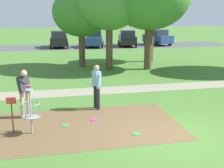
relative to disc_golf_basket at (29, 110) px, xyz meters
name	(u,v)px	position (x,y,z in m)	size (l,w,h in m)	color
ground_plane	(172,136)	(4.15, -1.11, -0.75)	(160.00, 160.00, 0.00)	#47752D
dirt_tee_pad	(86,126)	(1.74, 0.24, -0.75)	(6.13, 3.68, 0.01)	brown
disc_golf_basket	(29,110)	(0.00, 0.00, 0.00)	(0.98, 0.58, 1.39)	#9E9EA3
player_foreground_watching	(24,90)	(-0.21, 1.51, 0.23)	(0.55, 1.15, 1.71)	tan
player_throwing	(97,84)	(2.39, 1.96, 0.21)	(0.44, 0.50, 1.71)	#232328
frisbee_near_basket	(65,125)	(1.09, 0.42, -0.74)	(0.24, 0.24, 0.02)	green
frisbee_mid_grass	(94,120)	(2.08, 0.76, -0.74)	(0.26, 0.26, 0.02)	#E53D99
frisbee_far_left	(136,134)	(3.16, -0.77, -0.74)	(0.24, 0.24, 0.02)	green
tree_near_left	(81,12)	(2.95, 11.47, 2.94)	(3.85, 3.85, 5.35)	brown
tree_near_right	(109,3)	(4.57, 9.97, 3.53)	(4.10, 4.10, 6.06)	brown
tree_mid_right	(152,9)	(8.41, 12.69, 3.18)	(3.42, 3.42, 5.43)	brown
parking_lot_strip	(79,47)	(4.15, 24.77, -0.75)	(36.00, 6.00, 0.01)	#4C4C51
parked_car_leftmost	(59,39)	(1.91, 24.43, 0.17)	(2.16, 4.29, 1.84)	black
parked_car_center_left	(94,39)	(5.83, 24.13, 0.17)	(2.65, 4.49, 1.84)	#2D4784
parked_car_center_right	(127,38)	(9.64, 24.07, 0.17)	(2.52, 4.45, 1.84)	black
parked_car_rightmost	(158,37)	(13.61, 24.72, 0.17)	(2.61, 4.48, 1.84)	#2D4784
gravel_path	(123,89)	(4.15, 4.63, -0.75)	(40.00, 1.38, 0.00)	gray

